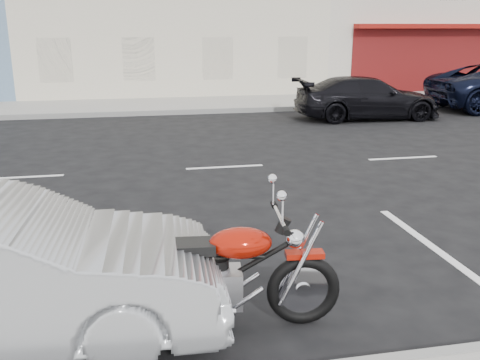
% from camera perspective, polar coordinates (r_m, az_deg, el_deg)
% --- Properties ---
extents(ground, '(120.00, 120.00, 0.00)m').
position_cam_1_polar(ground, '(11.55, 8.18, 1.86)').
color(ground, black).
rests_on(ground, ground).
extents(sidewalk_far, '(80.00, 3.40, 0.15)m').
position_cam_1_polar(sidewalk_far, '(19.48, -14.89, 7.52)').
color(sidewalk_far, gray).
rests_on(sidewalk_far, ground).
extents(curb_far, '(80.00, 0.12, 0.16)m').
position_cam_1_polar(curb_far, '(17.80, -15.18, 6.74)').
color(curb_far, gray).
rests_on(curb_far, ground).
extents(motorcycle, '(2.27, 0.75, 1.14)m').
position_cam_1_polar(motorcycle, '(5.24, 7.14, -9.99)').
color(motorcycle, black).
rests_on(motorcycle, ground).
extents(car_far, '(4.57, 2.00, 1.31)m').
position_cam_1_polar(car_far, '(17.29, 13.40, 8.52)').
color(car_far, black).
rests_on(car_far, ground).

